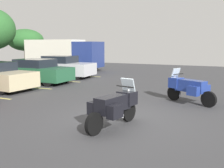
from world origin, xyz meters
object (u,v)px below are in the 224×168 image
Objects in this scene: motorcycle_touring at (115,105)px; car_green at (37,71)px; car_silver at (63,67)px; box_truck at (64,54)px; motorcycle_second at (189,87)px.

car_green reaches higher than motorcycle_touring.
car_silver is 0.63× the size of box_truck.
car_green is at bearing 53.81° from motorcycle_touring.
motorcycle_second is 0.47× the size of car_silver.
motorcycle_touring is at bearing 160.03° from motorcycle_second.
box_truck is at bearing 22.58° from car_green.
box_truck is (6.88, 2.86, 0.78)m from car_green.
box_truck is (8.60, 12.07, 0.85)m from motorcycle_second.
car_green reaches higher than motorcycle_second.
car_silver is (8.60, 7.88, 0.12)m from motorcycle_touring.
car_green is (1.72, 9.21, 0.07)m from motorcycle_second.
car_silver is at bearing -145.25° from box_truck.
box_truck reaches higher than motorcycle_touring.
box_truck is at bearing 34.75° from car_silver.
motorcycle_second is at bearing -116.41° from car_silver.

